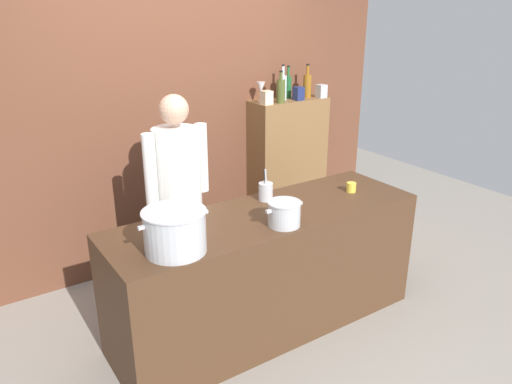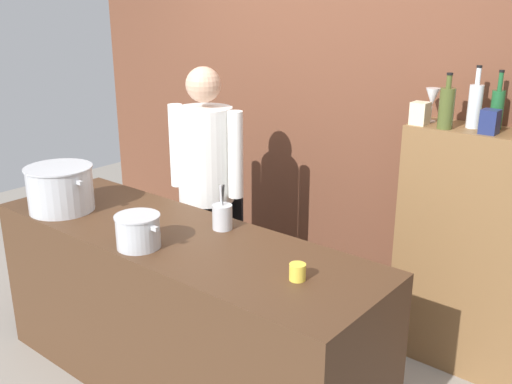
% 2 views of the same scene
% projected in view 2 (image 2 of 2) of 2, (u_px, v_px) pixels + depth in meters
% --- Properties ---
extents(ground_plane, '(8.00, 8.00, 0.00)m').
position_uv_depth(ground_plane, '(183.00, 384.00, 3.22)').
color(ground_plane, gray).
extents(brick_back_panel, '(4.40, 0.10, 3.00)m').
position_uv_depth(brick_back_panel, '(330.00, 85.00, 3.77)').
color(brick_back_panel, brown).
rests_on(brick_back_panel, ground_plane).
extents(prep_counter, '(2.25, 0.70, 0.90)m').
position_uv_depth(prep_counter, '(180.00, 313.00, 3.08)').
color(prep_counter, '#472D1C').
rests_on(prep_counter, ground_plane).
extents(bar_cabinet, '(0.76, 0.32, 1.39)m').
position_uv_depth(bar_cabinet, '(469.00, 252.00, 3.22)').
color(bar_cabinet, brown).
rests_on(bar_cabinet, ground_plane).
extents(chef, '(0.53, 0.38, 1.66)m').
position_uv_depth(chef, '(207.00, 180.00, 3.58)').
color(chef, black).
rests_on(chef, ground_plane).
extents(stockpot_large, '(0.43, 0.37, 0.25)m').
position_uv_depth(stockpot_large, '(60.00, 189.00, 3.23)').
color(stockpot_large, '#B7BABF').
rests_on(stockpot_large, prep_counter).
extents(stockpot_small, '(0.28, 0.22, 0.16)m').
position_uv_depth(stockpot_small, '(138.00, 231.00, 2.76)').
color(stockpot_small, '#B7BABF').
rests_on(stockpot_small, prep_counter).
extents(utensil_crock, '(0.10, 0.10, 0.24)m').
position_uv_depth(utensil_crock, '(222.00, 216.00, 2.98)').
color(utensil_crock, '#B7BABF').
rests_on(utensil_crock, prep_counter).
extents(butter_jar, '(0.07, 0.07, 0.07)m').
position_uv_depth(butter_jar, '(297.00, 272.00, 2.45)').
color(butter_jar, yellow).
rests_on(butter_jar, prep_counter).
extents(wine_bottle_clear, '(0.07, 0.07, 0.32)m').
position_uv_depth(wine_bottle_clear, '(475.00, 105.00, 3.01)').
color(wine_bottle_clear, silver).
rests_on(wine_bottle_clear, bar_cabinet).
extents(wine_bottle_olive, '(0.08, 0.08, 0.29)m').
position_uv_depth(wine_bottle_olive, '(446.00, 107.00, 2.99)').
color(wine_bottle_olive, '#475123').
rests_on(wine_bottle_olive, bar_cabinet).
extents(wine_bottle_green, '(0.07, 0.07, 0.30)m').
position_uv_depth(wine_bottle_green, '(497.00, 108.00, 2.99)').
color(wine_bottle_green, '#1E592D').
rests_on(wine_bottle_green, bar_cabinet).
extents(wine_glass_wide, '(0.08, 0.08, 0.18)m').
position_uv_depth(wine_glass_wide, '(432.00, 98.00, 3.16)').
color(wine_glass_wide, silver).
rests_on(wine_glass_wide, bar_cabinet).
extents(spice_tin_cream, '(0.09, 0.09, 0.12)m').
position_uv_depth(spice_tin_cream, '(420.00, 113.00, 3.11)').
color(spice_tin_cream, beige).
rests_on(spice_tin_cream, bar_cabinet).
extents(spice_tin_navy, '(0.08, 0.08, 0.12)m').
position_uv_depth(spice_tin_navy, '(490.00, 122.00, 2.89)').
color(spice_tin_navy, navy).
rests_on(spice_tin_navy, bar_cabinet).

